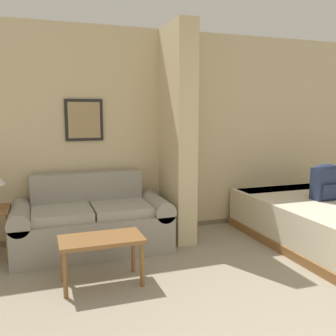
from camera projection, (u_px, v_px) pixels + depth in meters
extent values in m
cube|color=#CCB78E|center=(180.00, 132.00, 5.01)|extent=(7.26, 0.12, 2.60)
cube|color=#70644E|center=(181.00, 225.00, 5.13)|extent=(7.26, 0.02, 0.06)
cube|color=black|center=(84.00, 120.00, 4.50)|extent=(0.45, 0.02, 0.50)
cube|color=#9E845B|center=(84.00, 120.00, 4.49)|extent=(0.38, 0.01, 0.43)
cube|color=#CCB78E|center=(177.00, 134.00, 4.56)|extent=(0.24, 0.72, 2.60)
cube|color=gray|center=(92.00, 232.00, 4.27)|extent=(1.31, 0.84, 0.42)
cube|color=gray|center=(88.00, 190.00, 4.51)|extent=(1.31, 0.20, 0.43)
cube|color=gray|center=(21.00, 239.00, 4.03)|extent=(0.21, 0.84, 0.42)
cylinder|color=gray|center=(20.00, 216.00, 3.99)|extent=(0.23, 0.84, 0.23)
cube|color=gray|center=(156.00, 225.00, 4.52)|extent=(0.21, 0.84, 0.42)
cylinder|color=gray|center=(155.00, 205.00, 4.48)|extent=(0.23, 0.84, 0.23)
cube|color=#A49F94|center=(62.00, 213.00, 4.08)|extent=(0.63, 0.60, 0.10)
cube|color=#A49F94|center=(121.00, 209.00, 4.30)|extent=(0.63, 0.60, 0.10)
cube|color=brown|center=(101.00, 239.00, 3.38)|extent=(0.75, 0.41, 0.04)
cylinder|color=brown|center=(65.00, 275.00, 3.15)|extent=(0.04, 0.04, 0.41)
cylinder|color=brown|center=(142.00, 265.00, 3.37)|extent=(0.04, 0.04, 0.41)
cylinder|color=brown|center=(63.00, 261.00, 3.46)|extent=(0.04, 0.04, 0.41)
cylinder|color=brown|center=(133.00, 252.00, 3.68)|extent=(0.04, 0.04, 0.41)
cylinder|color=brown|center=(7.00, 239.00, 3.88)|extent=(0.04, 0.04, 0.52)
cylinder|color=brown|center=(9.00, 229.00, 4.20)|extent=(0.04, 0.04, 0.52)
cube|color=brown|center=(325.00, 238.00, 4.55)|extent=(1.52, 2.14, 0.10)
cube|color=beige|center=(327.00, 218.00, 4.52)|extent=(1.48, 2.10, 0.41)
cube|color=white|center=(284.00, 191.00, 5.27)|extent=(1.36, 0.36, 0.10)
cube|color=#232D4C|center=(325.00, 184.00, 4.54)|extent=(0.32, 0.17, 0.39)
cube|color=#232D4C|center=(331.00, 192.00, 4.46)|extent=(0.24, 0.03, 0.17)
ellipsoid|color=#232D4C|center=(326.00, 168.00, 4.51)|extent=(0.30, 0.17, 0.09)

